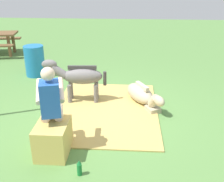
{
  "coord_description": "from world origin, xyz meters",
  "views": [
    {
      "loc": [
        -4.79,
        -0.56,
        2.61
      ],
      "look_at": [
        -0.07,
        -0.24,
        0.55
      ],
      "focal_mm": 44.05,
      "sensor_mm": 36.0,
      "label": 1
    }
  ],
  "objects_px": {
    "person_seated": "(51,103)",
    "pony_lying": "(142,95)",
    "pony_standing": "(78,76)",
    "soda_bottle": "(79,168)",
    "water_barrel": "(35,61)",
    "hay_bale": "(53,139)"
  },
  "relations": [
    {
      "from": "pony_standing",
      "to": "soda_bottle",
      "type": "distance_m",
      "value": 2.44
    },
    {
      "from": "soda_bottle",
      "to": "water_barrel",
      "type": "height_order",
      "value": "water_barrel"
    },
    {
      "from": "pony_standing",
      "to": "water_barrel",
      "type": "relative_size",
      "value": 1.65
    },
    {
      "from": "person_seated",
      "to": "pony_lying",
      "type": "xyz_separation_m",
      "value": [
        1.72,
        -1.46,
        -0.59
      ]
    },
    {
      "from": "hay_bale",
      "to": "pony_lying",
      "type": "distance_m",
      "value": 2.36
    },
    {
      "from": "hay_bale",
      "to": "pony_standing",
      "type": "distance_m",
      "value": 1.9
    },
    {
      "from": "pony_standing",
      "to": "water_barrel",
      "type": "height_order",
      "value": "pony_standing"
    },
    {
      "from": "pony_standing",
      "to": "soda_bottle",
      "type": "height_order",
      "value": "pony_standing"
    },
    {
      "from": "soda_bottle",
      "to": "water_barrel",
      "type": "relative_size",
      "value": 0.3
    },
    {
      "from": "pony_lying",
      "to": "soda_bottle",
      "type": "xyz_separation_m",
      "value": [
        -2.37,
        0.94,
        -0.07
      ]
    },
    {
      "from": "person_seated",
      "to": "pony_lying",
      "type": "bearing_deg",
      "value": -40.36
    },
    {
      "from": "hay_bale",
      "to": "person_seated",
      "type": "xyz_separation_m",
      "value": [
        0.16,
        0.03,
        0.52
      ]
    },
    {
      "from": "person_seated",
      "to": "pony_standing",
      "type": "distance_m",
      "value": 1.72
    },
    {
      "from": "person_seated",
      "to": "soda_bottle",
      "type": "xyz_separation_m",
      "value": [
        -0.65,
        -0.52,
        -0.66
      ]
    },
    {
      "from": "hay_bale",
      "to": "water_barrel",
      "type": "relative_size",
      "value": 0.77
    },
    {
      "from": "soda_bottle",
      "to": "water_barrel",
      "type": "xyz_separation_m",
      "value": [
        3.91,
        1.89,
        0.29
      ]
    },
    {
      "from": "person_seated",
      "to": "pony_standing",
      "type": "bearing_deg",
      "value": -3.37
    },
    {
      "from": "soda_bottle",
      "to": "water_barrel",
      "type": "bearing_deg",
      "value": 25.82
    },
    {
      "from": "soda_bottle",
      "to": "pony_standing",
      "type": "bearing_deg",
      "value": 10.02
    },
    {
      "from": "hay_bale",
      "to": "pony_standing",
      "type": "height_order",
      "value": "pony_standing"
    },
    {
      "from": "pony_lying",
      "to": "soda_bottle",
      "type": "relative_size",
      "value": 5.39
    },
    {
      "from": "water_barrel",
      "to": "person_seated",
      "type": "bearing_deg",
      "value": -157.14
    }
  ]
}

